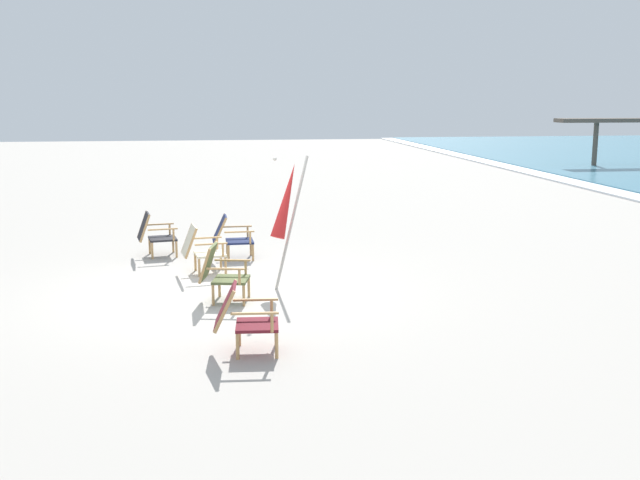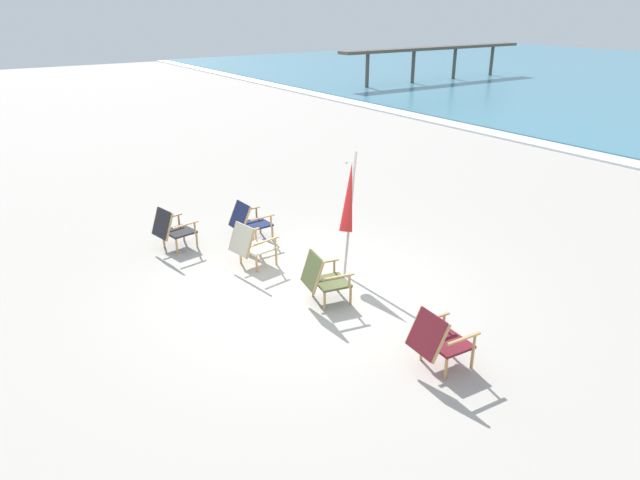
{
  "view_description": "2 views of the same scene",
  "coord_description": "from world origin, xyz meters",
  "px_view_note": "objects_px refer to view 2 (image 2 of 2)",
  "views": [
    {
      "loc": [
        10.96,
        -0.11,
        2.88
      ],
      "look_at": [
        -0.92,
        1.61,
        0.57
      ],
      "focal_mm": 42.0,
      "sensor_mm": 36.0,
      "label": 1
    },
    {
      "loc": [
        6.95,
        -4.42,
        4.27
      ],
      "look_at": [
        -0.08,
        0.34,
        0.75
      ],
      "focal_mm": 32.0,
      "sensor_mm": 36.0,
      "label": 2
    }
  ],
  "objects_px": {
    "beach_chair_back_right": "(439,339)",
    "umbrella_furled_red": "(349,198)",
    "beach_chair_front_left": "(251,244)",
    "beach_chair_back_left": "(172,228)",
    "beach_chair_mid_center": "(323,277)",
    "beach_chair_far_center": "(249,220)"
  },
  "relations": [
    {
      "from": "beach_chair_mid_center",
      "to": "beach_chair_back_right",
      "type": "relative_size",
      "value": 1.03
    },
    {
      "from": "beach_chair_mid_center",
      "to": "umbrella_furled_red",
      "type": "relative_size",
      "value": 0.41
    },
    {
      "from": "umbrella_furled_red",
      "to": "beach_chair_far_center",
      "type": "bearing_deg",
      "value": -159.15
    },
    {
      "from": "beach_chair_front_left",
      "to": "umbrella_furled_red",
      "type": "relative_size",
      "value": 0.4
    },
    {
      "from": "beach_chair_front_left",
      "to": "beach_chair_back_right",
      "type": "xyz_separation_m",
      "value": [
        4.0,
        0.52,
        -0.0
      ]
    },
    {
      "from": "beach_chair_back_right",
      "to": "beach_chair_back_left",
      "type": "bearing_deg",
      "value": -165.89
    },
    {
      "from": "umbrella_furled_red",
      "to": "beach_chair_mid_center",
      "type": "bearing_deg",
      "value": -54.46
    },
    {
      "from": "beach_chair_front_left",
      "to": "umbrella_furled_red",
      "type": "height_order",
      "value": "umbrella_furled_red"
    },
    {
      "from": "beach_chair_back_left",
      "to": "umbrella_furled_red",
      "type": "height_order",
      "value": "umbrella_furled_red"
    },
    {
      "from": "beach_chair_back_right",
      "to": "umbrella_furled_red",
      "type": "distance_m",
      "value": 3.19
    },
    {
      "from": "beach_chair_front_left",
      "to": "beach_chair_back_right",
      "type": "height_order",
      "value": "beach_chair_front_left"
    },
    {
      "from": "beach_chair_back_left",
      "to": "beach_chair_back_right",
      "type": "bearing_deg",
      "value": 14.11
    },
    {
      "from": "beach_chair_back_right",
      "to": "beach_chair_front_left",
      "type": "bearing_deg",
      "value": -172.55
    },
    {
      "from": "beach_chair_mid_center",
      "to": "beach_chair_far_center",
      "type": "height_order",
      "value": "beach_chair_mid_center"
    },
    {
      "from": "beach_chair_far_center",
      "to": "umbrella_furled_red",
      "type": "distance_m",
      "value": 2.42
    },
    {
      "from": "beach_chair_mid_center",
      "to": "beach_chair_back_right",
      "type": "distance_m",
      "value": 2.24
    },
    {
      "from": "beach_chair_front_left",
      "to": "beach_chair_far_center",
      "type": "height_order",
      "value": "beach_chair_front_left"
    },
    {
      "from": "beach_chair_back_left",
      "to": "umbrella_furled_red",
      "type": "bearing_deg",
      "value": 40.63
    },
    {
      "from": "beach_chair_back_right",
      "to": "beach_chair_far_center",
      "type": "relative_size",
      "value": 1.0
    },
    {
      "from": "beach_chair_far_center",
      "to": "umbrella_furled_red",
      "type": "bearing_deg",
      "value": 20.85
    },
    {
      "from": "beach_chair_mid_center",
      "to": "beach_chair_back_left",
      "type": "bearing_deg",
      "value": -160.42
    },
    {
      "from": "beach_chair_back_left",
      "to": "beach_chair_front_left",
      "type": "bearing_deg",
      "value": 29.83
    }
  ]
}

